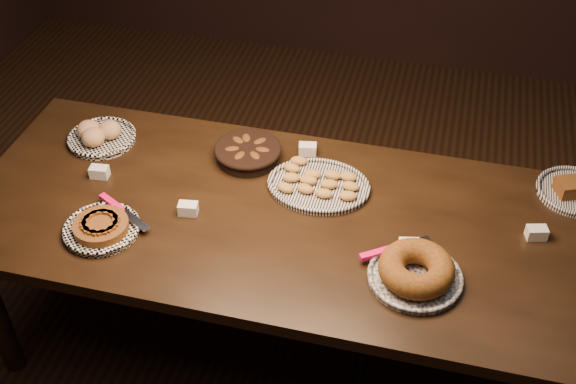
% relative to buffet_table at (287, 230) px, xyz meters
% --- Properties ---
extents(ground, '(5.00, 5.00, 0.00)m').
position_rel_buffet_table_xyz_m(ground, '(0.00, 0.00, -0.68)').
color(ground, black).
rests_on(ground, ground).
extents(buffet_table, '(2.40, 1.00, 0.75)m').
position_rel_buffet_table_xyz_m(buffet_table, '(0.00, 0.00, 0.00)').
color(buffet_table, black).
rests_on(buffet_table, ground).
extents(apple_tart_plate, '(0.31, 0.30, 0.05)m').
position_rel_buffet_table_xyz_m(apple_tart_plate, '(-0.62, -0.24, 0.09)').
color(apple_tart_plate, white).
rests_on(apple_tart_plate, buffet_table).
extents(madeleine_platter, '(0.39, 0.32, 0.04)m').
position_rel_buffet_table_xyz_m(madeleine_platter, '(0.07, 0.18, 0.09)').
color(madeleine_platter, black).
rests_on(madeleine_platter, buffet_table).
extents(bundt_cake_plate, '(0.35, 0.35, 0.10)m').
position_rel_buffet_table_xyz_m(bundt_cake_plate, '(0.48, -0.20, 0.12)').
color(bundt_cake_plate, black).
rests_on(bundt_cake_plate, buffet_table).
extents(croissant_basket, '(0.29, 0.29, 0.07)m').
position_rel_buffet_table_xyz_m(croissant_basket, '(-0.23, 0.29, 0.11)').
color(croissant_basket, black).
rests_on(croissant_basket, buffet_table).
extents(bread_roll_plate, '(0.28, 0.28, 0.09)m').
position_rel_buffet_table_xyz_m(bread_roll_plate, '(-0.86, 0.25, 0.11)').
color(bread_roll_plate, white).
rests_on(bread_roll_plate, buffet_table).
extents(loaf_plate, '(0.29, 0.29, 0.07)m').
position_rel_buffet_table_xyz_m(loaf_plate, '(1.02, 0.38, 0.09)').
color(loaf_plate, black).
rests_on(loaf_plate, buffet_table).
extents(tent_cards, '(1.71, 0.51, 0.04)m').
position_rel_buffet_table_xyz_m(tent_cards, '(0.04, 0.08, 0.10)').
color(tent_cards, white).
rests_on(tent_cards, buffet_table).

